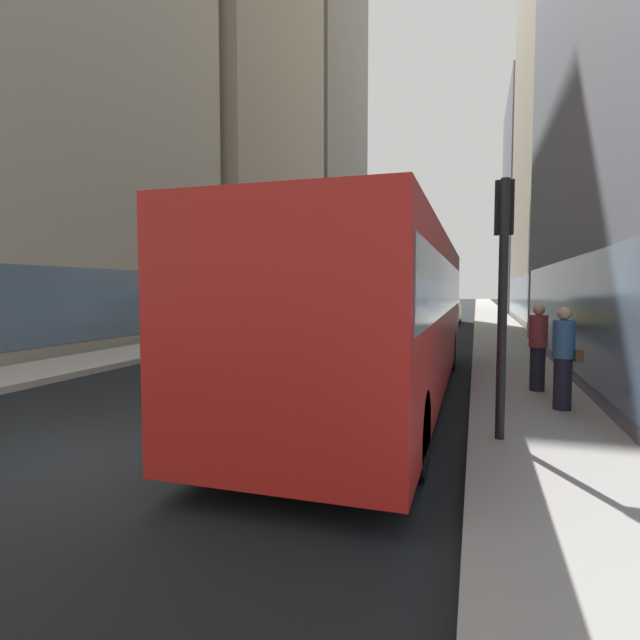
{
  "coord_description": "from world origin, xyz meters",
  "views": [
    {
      "loc": [
        4.57,
        -5.04,
        2.15
      ],
      "look_at": [
        1.12,
        5.98,
        1.4
      ],
      "focal_mm": 28.02,
      "sensor_mm": 36.0,
      "label": 1
    }
  ],
  "objects_px": {
    "car_red_coupe": "(426,306)",
    "traffic_light_near": "(503,266)",
    "car_blue_hatchback": "(393,302)",
    "car_yellow_taxi": "(444,310)",
    "car_silver_sedan": "(305,317)",
    "pedestrian_in_coat": "(538,347)",
    "car_white_van": "(363,307)",
    "dalmatian_dog": "(189,412)",
    "pedestrian_with_handbag": "(564,357)",
    "transit_bus": "(382,307)"
  },
  "relations": [
    {
      "from": "pedestrian_with_handbag",
      "to": "car_white_van",
      "type": "bearing_deg",
      "value": 109.77
    },
    {
      "from": "pedestrian_with_handbag",
      "to": "pedestrian_in_coat",
      "type": "relative_size",
      "value": 1.0
    },
    {
      "from": "car_silver_sedan",
      "to": "car_white_van",
      "type": "relative_size",
      "value": 0.98
    },
    {
      "from": "car_white_van",
      "to": "traffic_light_near",
      "type": "relative_size",
      "value": 1.29
    },
    {
      "from": "pedestrian_with_handbag",
      "to": "traffic_light_near",
      "type": "relative_size",
      "value": 0.5
    },
    {
      "from": "car_silver_sedan",
      "to": "dalmatian_dog",
      "type": "xyz_separation_m",
      "value": [
        3.79,
        -15.68,
        -0.31
      ]
    },
    {
      "from": "car_white_van",
      "to": "traffic_light_near",
      "type": "xyz_separation_m",
      "value": [
        7.7,
        -26.28,
        1.61
      ]
    },
    {
      "from": "transit_bus",
      "to": "car_blue_hatchback",
      "type": "distance_m",
      "value": 37.15
    },
    {
      "from": "transit_bus",
      "to": "dalmatian_dog",
      "type": "relative_size",
      "value": 11.98
    },
    {
      "from": "car_blue_hatchback",
      "to": "traffic_light_near",
      "type": "xyz_separation_m",
      "value": [
        7.7,
        -39.47,
        1.61
      ]
    },
    {
      "from": "car_yellow_taxi",
      "to": "pedestrian_with_handbag",
      "type": "xyz_separation_m",
      "value": [
        3.16,
        -21.12,
        0.19
      ]
    },
    {
      "from": "pedestrian_in_coat",
      "to": "dalmatian_dog",
      "type": "bearing_deg",
      "value": -134.79
    },
    {
      "from": "car_yellow_taxi",
      "to": "traffic_light_near",
      "type": "bearing_deg",
      "value": -84.79
    },
    {
      "from": "car_white_van",
      "to": "car_red_coupe",
      "type": "relative_size",
      "value": 1.08
    },
    {
      "from": "car_silver_sedan",
      "to": "pedestrian_with_handbag",
      "type": "distance_m",
      "value": 15.19
    },
    {
      "from": "car_white_van",
      "to": "dalmatian_dog",
      "type": "distance_m",
      "value": 27.89
    },
    {
      "from": "car_white_van",
      "to": "car_blue_hatchback",
      "type": "bearing_deg",
      "value": 90.0
    },
    {
      "from": "car_blue_hatchback",
      "to": "car_yellow_taxi",
      "type": "bearing_deg",
      "value": -71.18
    },
    {
      "from": "car_blue_hatchback",
      "to": "car_silver_sedan",
      "type": "relative_size",
      "value": 1.01
    },
    {
      "from": "traffic_light_near",
      "to": "car_blue_hatchback",
      "type": "bearing_deg",
      "value": 101.04
    },
    {
      "from": "traffic_light_near",
      "to": "car_red_coupe",
      "type": "bearing_deg",
      "value": 97.25
    },
    {
      "from": "transit_bus",
      "to": "car_red_coupe",
      "type": "distance_m",
      "value": 26.38
    },
    {
      "from": "pedestrian_in_coat",
      "to": "car_blue_hatchback",
      "type": "bearing_deg",
      "value": 103.32
    },
    {
      "from": "car_yellow_taxi",
      "to": "traffic_light_near",
      "type": "height_order",
      "value": "traffic_light_near"
    },
    {
      "from": "car_silver_sedan",
      "to": "pedestrian_in_coat",
      "type": "bearing_deg",
      "value": -51.97
    },
    {
      "from": "car_red_coupe",
      "to": "car_blue_hatchback",
      "type": "bearing_deg",
      "value": 111.04
    },
    {
      "from": "car_red_coupe",
      "to": "traffic_light_near",
      "type": "xyz_separation_m",
      "value": [
        3.7,
        -29.07,
        1.61
      ]
    },
    {
      "from": "car_white_van",
      "to": "dalmatian_dog",
      "type": "bearing_deg",
      "value": -82.18
    },
    {
      "from": "transit_bus",
      "to": "pedestrian_in_coat",
      "type": "height_order",
      "value": "transit_bus"
    },
    {
      "from": "dalmatian_dog",
      "to": "car_white_van",
      "type": "bearing_deg",
      "value": 97.82
    },
    {
      "from": "transit_bus",
      "to": "pedestrian_in_coat",
      "type": "relative_size",
      "value": 6.82
    },
    {
      "from": "car_white_van",
      "to": "car_red_coupe",
      "type": "bearing_deg",
      "value": 34.88
    },
    {
      "from": "car_blue_hatchback",
      "to": "car_white_van",
      "type": "distance_m",
      "value": 13.19
    },
    {
      "from": "car_red_coupe",
      "to": "traffic_light_near",
      "type": "height_order",
      "value": "traffic_light_near"
    },
    {
      "from": "car_silver_sedan",
      "to": "dalmatian_dog",
      "type": "height_order",
      "value": "car_silver_sedan"
    },
    {
      "from": "car_blue_hatchback",
      "to": "car_red_coupe",
      "type": "bearing_deg",
      "value": -68.96
    },
    {
      "from": "traffic_light_near",
      "to": "dalmatian_dog",
      "type": "bearing_deg",
      "value": -160.97
    },
    {
      "from": "car_blue_hatchback",
      "to": "car_red_coupe",
      "type": "distance_m",
      "value": 11.14
    },
    {
      "from": "car_red_coupe",
      "to": "car_silver_sedan",
      "type": "bearing_deg",
      "value": -105.18
    },
    {
      "from": "pedestrian_with_handbag",
      "to": "pedestrian_in_coat",
      "type": "xyz_separation_m",
      "value": [
        -0.23,
        1.51,
        -0.0
      ]
    },
    {
      "from": "car_blue_hatchback",
      "to": "car_silver_sedan",
      "type": "xyz_separation_m",
      "value": [
        0.0,
        -25.14,
        -0.0
      ]
    },
    {
      "from": "car_blue_hatchback",
      "to": "pedestrian_with_handbag",
      "type": "relative_size",
      "value": 2.56
    },
    {
      "from": "dalmatian_dog",
      "to": "car_red_coupe",
      "type": "bearing_deg",
      "value": 89.61
    },
    {
      "from": "pedestrian_with_handbag",
      "to": "car_yellow_taxi",
      "type": "bearing_deg",
      "value": 98.5
    },
    {
      "from": "car_silver_sedan",
      "to": "pedestrian_with_handbag",
      "type": "height_order",
      "value": "pedestrian_with_handbag"
    },
    {
      "from": "car_silver_sedan",
      "to": "dalmatian_dog",
      "type": "relative_size",
      "value": 4.44
    },
    {
      "from": "car_blue_hatchback",
      "to": "pedestrian_with_handbag",
      "type": "distance_m",
      "value": 38.56
    },
    {
      "from": "transit_bus",
      "to": "pedestrian_with_handbag",
      "type": "relative_size",
      "value": 6.82
    },
    {
      "from": "pedestrian_with_handbag",
      "to": "traffic_light_near",
      "type": "height_order",
      "value": "traffic_light_near"
    },
    {
      "from": "car_blue_hatchback",
      "to": "pedestrian_in_coat",
      "type": "relative_size",
      "value": 2.56
    }
  ]
}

